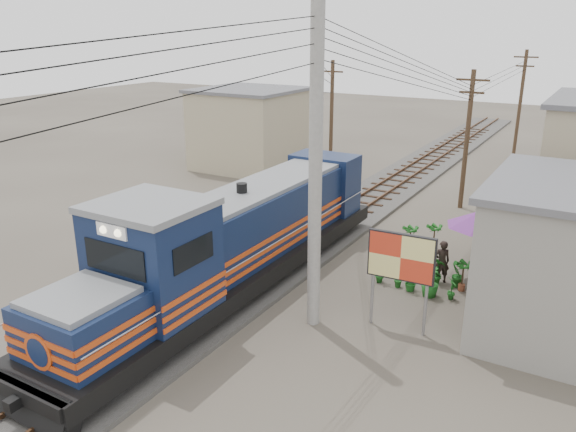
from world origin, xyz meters
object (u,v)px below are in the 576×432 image
Objects in this scene: market_umbrella at (482,219)px; billboard at (401,260)px; vendor at (442,262)px; locomotive at (233,243)px.

billboard is at bearing -105.43° from market_umbrella.
billboard reaches higher than vendor.
locomotive is 5.96m from billboard.
billboard is 4.34m from vendor.
locomotive reaches higher than market_umbrella.
locomotive is 7.62m from vendor.
locomotive is at bearing -144.76° from market_umbrella.
billboard is at bearing 3.14° from locomotive.
market_umbrella is at bearing 71.62° from billboard.
market_umbrella is 1.71× the size of vendor.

